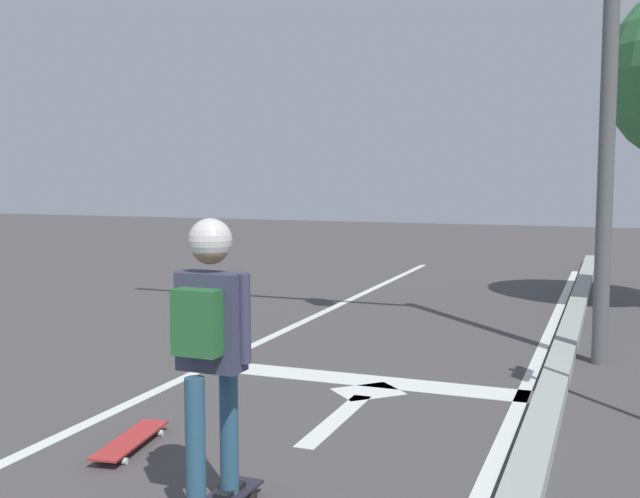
{
  "coord_description": "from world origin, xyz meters",
  "views": [
    {
      "loc": [
        4.12,
        -0.2,
        1.95
      ],
      "look_at": [
        1.33,
        7.1,
        1.19
      ],
      "focal_mm": 43.32,
      "sensor_mm": 36.0,
      "label": 1
    }
  ],
  "objects": [
    {
      "name": "lane_arrow_stem",
      "position": [
        2.1,
        5.43,
        0.0
      ],
      "size": [
        0.16,
        1.4,
        0.01
      ],
      "primitive_type": "cube",
      "color": "silver",
      "rests_on": "ground"
    },
    {
      "name": "spare_skateboard",
      "position": [
        0.95,
        4.3,
        0.06
      ],
      "size": [
        0.33,
        0.88,
        0.07
      ],
      "color": "#AC2C2C",
      "rests_on": "ground"
    },
    {
      "name": "skater",
      "position": [
        2.05,
        3.5,
        1.11
      ],
      "size": [
        0.45,
        0.61,
        1.63
      ],
      "color": "#2A526C",
      "rests_on": "skateboard"
    },
    {
      "name": "lane_line_curbside",
      "position": [
        3.42,
        6.0,
        0.0
      ],
      "size": [
        0.12,
        20.0,
        0.01
      ],
      "primitive_type": "cube",
      "color": "silver",
      "rests_on": "ground"
    },
    {
      "name": "lane_line_center",
      "position": [
        0.31,
        6.0,
        0.0
      ],
      "size": [
        0.12,
        20.0,
        0.01
      ],
      "primitive_type": "cube",
      "color": "silver",
      "rests_on": "ground"
    },
    {
      "name": "lane_arrow_head",
      "position": [
        2.1,
        6.28,
        0.0
      ],
      "size": [
        0.71,
        0.71,
        0.01
      ],
      "primitive_type": "cube",
      "rotation": [
        0.0,
        0.0,
        0.79
      ],
      "color": "silver",
      "rests_on": "ground"
    },
    {
      "name": "curb_strip",
      "position": [
        3.67,
        6.0,
        0.07
      ],
      "size": [
        0.24,
        24.0,
        0.14
      ],
      "primitive_type": "cube",
      "color": "#989F95",
      "rests_on": "ground"
    },
    {
      "name": "stop_bar",
      "position": [
        1.94,
        6.63,
        0.0
      ],
      "size": [
        3.25,
        0.4,
        0.01
      ],
      "primitive_type": "cube",
      "color": "silver",
      "rests_on": "ground"
    }
  ]
}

